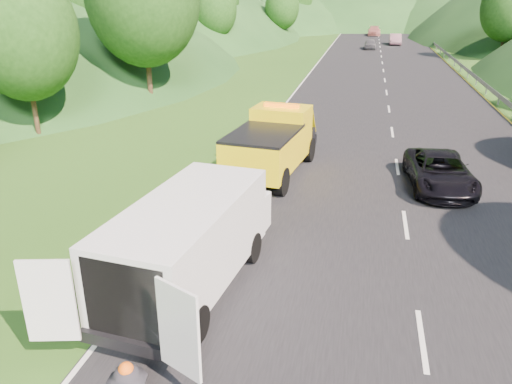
% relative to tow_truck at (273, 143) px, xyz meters
% --- Properties ---
extents(ground, '(320.00, 320.00, 0.00)m').
position_rel_tow_truck_xyz_m(ground, '(2.18, -8.05, -1.34)').
color(ground, '#38661E').
rests_on(ground, ground).
extents(road_surface, '(14.00, 200.00, 0.02)m').
position_rel_tow_truck_xyz_m(road_surface, '(5.18, 31.95, -1.33)').
color(road_surface, black).
rests_on(road_surface, ground).
extents(guardrail, '(0.06, 140.00, 1.52)m').
position_rel_tow_truck_xyz_m(guardrail, '(12.48, 44.45, -1.34)').
color(guardrail, gray).
rests_on(guardrail, ground).
extents(tree_line_left, '(14.00, 140.00, 14.00)m').
position_rel_tow_truck_xyz_m(tree_line_left, '(-16.82, 51.95, -1.34)').
color(tree_line_left, '#2B5A1A').
rests_on(tree_line_left, ground).
extents(hills_backdrop, '(201.00, 288.60, 44.00)m').
position_rel_tow_truck_xyz_m(hills_backdrop, '(8.68, 126.65, -1.34)').
color(hills_backdrop, '#2D5B23').
rests_on(hills_backdrop, ground).
extents(tow_truck, '(3.09, 6.61, 2.74)m').
position_rel_tow_truck_xyz_m(tow_truck, '(0.00, 0.00, 0.00)').
color(tow_truck, black).
rests_on(tow_truck, ground).
extents(white_van, '(3.78, 7.21, 2.47)m').
position_rel_tow_truck_xyz_m(white_van, '(-0.41, -9.08, 0.06)').
color(white_van, black).
rests_on(white_van, ground).
extents(woman, '(0.48, 0.61, 1.57)m').
position_rel_tow_truck_xyz_m(woman, '(-1.75, -7.54, -1.34)').
color(woman, white).
rests_on(woman, ground).
extents(child, '(0.62, 0.63, 1.03)m').
position_rel_tow_truck_xyz_m(child, '(-0.75, -8.33, -1.34)').
color(child, tan).
rests_on(child, ground).
extents(suitcase, '(0.39, 0.31, 0.55)m').
position_rel_tow_truck_xyz_m(suitcase, '(-2.47, -8.63, -1.06)').
color(suitcase, '#63654C').
rests_on(suitcase, ground).
extents(passing_suv, '(2.58, 4.97, 1.34)m').
position_rel_tow_truck_xyz_m(passing_suv, '(6.61, -0.32, -1.34)').
color(passing_suv, black).
rests_on(passing_suv, ground).
extents(dist_car_a, '(1.56, 3.89, 1.32)m').
position_rel_tow_truck_xyz_m(dist_car_a, '(3.78, 52.42, -1.34)').
color(dist_car_a, '#464449').
rests_on(dist_car_a, ground).
extents(dist_car_b, '(1.62, 4.64, 1.53)m').
position_rel_tow_truck_xyz_m(dist_car_b, '(7.38, 59.69, -1.34)').
color(dist_car_b, '#6F4A54').
rests_on(dist_car_b, ground).
extents(dist_car_c, '(2.20, 5.41, 1.57)m').
position_rel_tow_truck_xyz_m(dist_car_c, '(4.38, 76.65, -1.34)').
color(dist_car_c, '#AA5F55').
rests_on(dist_car_c, ground).
extents(dist_car_d, '(1.56, 3.89, 1.32)m').
position_rel_tow_truck_xyz_m(dist_car_d, '(7.83, 95.98, -1.34)').
color(dist_car_d, '#483343').
rests_on(dist_car_d, ground).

